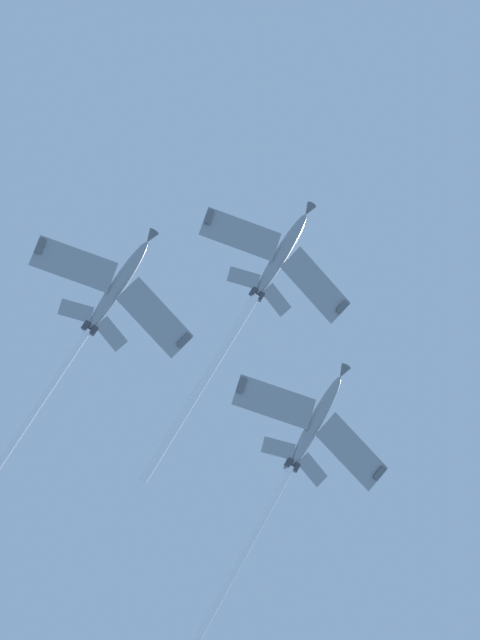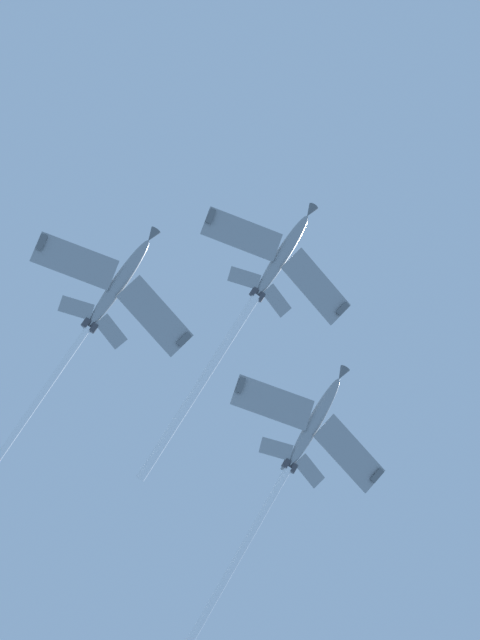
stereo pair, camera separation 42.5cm
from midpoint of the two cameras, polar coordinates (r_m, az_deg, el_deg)
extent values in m
ellipsoid|color=gray|center=(124.05, 2.31, 3.51)|extent=(10.08, 7.81, 6.84)
cone|color=#595E60|center=(126.81, 3.78, 5.89)|extent=(2.31, 2.12, 1.81)
ellipsoid|color=black|center=(125.43, 2.69, 4.19)|extent=(2.94, 2.49, 2.11)
cube|color=gray|center=(124.33, 4.16, 1.87)|extent=(8.96, 8.34, 1.87)
cube|color=#595E60|center=(125.00, 5.61, 0.70)|extent=(1.60, 1.70, 0.95)
cube|color=gray|center=(123.19, 0.11, 4.61)|extent=(6.33, 9.57, 1.87)
cube|color=#595E60|center=(122.99, -1.56, 5.55)|extent=(1.79, 1.25, 0.95)
cube|color=gray|center=(122.45, 2.06, 1.08)|extent=(3.88, 3.48, 0.99)
cube|color=gray|center=(121.96, 0.30, 2.27)|extent=(2.67, 3.93, 0.99)
cube|color=#595E60|center=(123.56, 1.04, 1.59)|extent=(2.90, 2.14, 3.60)
cylinder|color=#38383D|center=(121.86, 1.18, 1.27)|extent=(1.49, 1.38, 1.18)
cylinder|color=#38383D|center=(121.76, 0.83, 1.50)|extent=(1.49, 1.38, 1.18)
cylinder|color=white|center=(118.01, -1.99, -3.49)|extent=(18.75, 13.75, 12.51)
ellipsoid|color=gray|center=(121.15, 4.19, -5.41)|extent=(10.16, 7.69, 6.83)
cone|color=#595E60|center=(123.17, 5.62, -2.77)|extent=(2.31, 2.11, 1.81)
ellipsoid|color=black|center=(122.31, 4.55, -4.61)|extent=(2.95, 2.47, 2.11)
cube|color=gray|center=(122.10, 6.10, -7.01)|extent=(8.91, 8.41, 1.86)
cube|color=#595E60|center=(123.25, 7.59, -8.11)|extent=(1.61, 1.70, 0.95)
cube|color=gray|center=(119.81, 1.93, -4.40)|extent=(6.23, 9.58, 1.86)
cube|color=#595E60|center=(119.19, 0.20, -3.49)|extent=(1.79, 1.23, 0.95)
cube|color=gray|center=(120.40, 3.99, -7.98)|extent=(3.87, 3.51, 0.99)
cube|color=gray|center=(119.40, 2.16, -6.86)|extent=(2.62, 3.93, 0.99)
cube|color=#595E60|center=(121.25, 2.92, -7.40)|extent=(2.93, 2.10, 3.60)
cylinder|color=#38383D|center=(119.69, 3.09, -7.85)|extent=(1.49, 1.37, 1.18)
cylinder|color=#38383D|center=(119.50, 2.73, -7.63)|extent=(1.49, 1.37, 1.18)
cylinder|color=white|center=(116.96, -0.86, -14.40)|extent=(23.67, 16.67, 15.49)
ellipsoid|color=gray|center=(117.87, -6.41, 1.86)|extent=(10.20, 7.89, 6.51)
cone|color=#595E60|center=(119.77, -4.70, 4.44)|extent=(2.30, 2.12, 1.78)
ellipsoid|color=black|center=(119.01, -5.92, 2.61)|extent=(2.95, 2.50, 2.04)
cube|color=gray|center=(117.67, -4.46, 0.13)|extent=(8.99, 8.38, 1.76)
cube|color=#595E60|center=(117.96, -2.89, -1.10)|extent=(1.62, 1.72, 0.90)
cube|color=gray|center=(117.71, -8.77, 2.97)|extent=(6.37, 9.59, 1.76)
cube|color=#595E60|center=(118.02, -10.52, 3.93)|extent=(1.81, 1.26, 0.90)
cube|color=gray|center=(116.70, -6.79, -0.74)|extent=(3.90, 3.50, 0.94)
cube|color=gray|center=(116.71, -8.66, 0.49)|extent=(2.68, 3.94, 0.94)
cube|color=#595E60|center=(118.09, -7.75, -0.17)|extent=(2.87, 2.11, 3.57)
cylinder|color=#38383D|center=(116.41, -7.74, -0.56)|extent=(1.48, 1.38, 1.16)
cylinder|color=#38383D|center=(116.42, -8.11, -0.31)|extent=(1.48, 1.38, 1.16)
cylinder|color=white|center=(114.42, -11.35, -5.59)|extent=(18.87, 13.69, 11.60)
camera|label=1|loc=(0.21, 90.10, 0.52)|focal=59.91mm
camera|label=2|loc=(0.21, -89.90, -0.52)|focal=59.91mm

